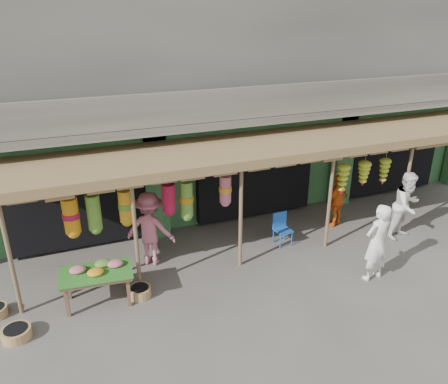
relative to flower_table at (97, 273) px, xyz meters
name	(u,v)px	position (x,y,z in m)	size (l,w,h in m)	color
ground	(289,249)	(4.92, 0.42, -0.72)	(80.00, 80.00, 0.00)	#514C47
building	(221,91)	(4.92, 5.29, 2.65)	(16.40, 6.80, 7.00)	gray
awning	(273,148)	(4.76, 1.22, 1.86)	(14.00, 2.70, 2.79)	brown
flower_table	(97,273)	(0.00, 0.00, 0.00)	(1.57, 1.02, 0.90)	brown
blue_chair	(281,227)	(4.90, 0.82, -0.24)	(0.44, 0.45, 0.87)	#184EA2
basket_mid	(17,333)	(-1.64, -0.58, -0.62)	(0.56, 0.56, 0.21)	#9C6946
basket_right	(140,292)	(0.85, -0.14, -0.61)	(0.49, 0.49, 0.22)	#A1764B
person_front	(377,243)	(6.08, -1.47, 0.23)	(0.69, 0.45, 1.90)	white
person_right	(407,206)	(8.21, -0.13, 0.23)	(0.92, 0.72, 1.90)	white
person_vendor	(337,200)	(6.89, 1.16, 0.06)	(0.92, 0.38, 1.58)	orange
person_shopper	(150,229)	(1.42, 1.14, 0.22)	(1.22, 0.70, 1.88)	#C06579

